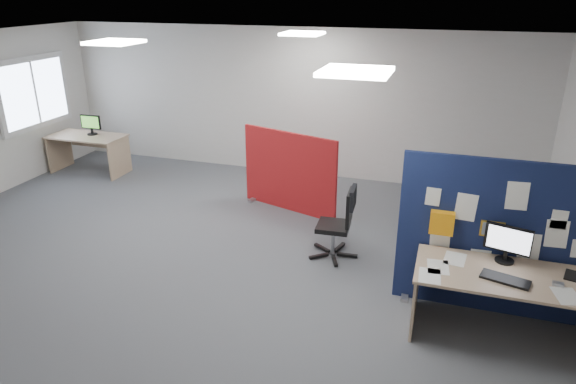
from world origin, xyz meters
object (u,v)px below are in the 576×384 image
(monitor_main, at_px, (508,242))
(second_desk, at_px, (89,144))
(main_desk, at_px, (509,288))
(navy_divider, at_px, (499,239))
(red_divider, at_px, (289,173))
(office_chair, at_px, (341,219))
(monitor_second, at_px, (91,124))

(monitor_main, height_order, second_desk, monitor_main)
(main_desk, xyz_separation_m, second_desk, (-7.26, 2.97, -0.02))
(navy_divider, relative_size, second_desk, 1.49)
(main_desk, bearing_deg, navy_divider, 105.26)
(monitor_main, bearing_deg, red_divider, 159.96)
(red_divider, xyz_separation_m, second_desk, (-4.20, 0.58, -0.09))
(second_desk, bearing_deg, office_chair, -19.34)
(monitor_main, distance_m, red_divider, 3.72)
(monitor_main, xyz_separation_m, monitor_second, (-7.14, 2.80, -0.02))
(office_chair, bearing_deg, monitor_main, -28.40)
(red_divider, height_order, second_desk, red_divider)
(monitor_main, bearing_deg, office_chair, 170.82)
(red_divider, bearing_deg, office_chair, -31.59)
(main_desk, distance_m, monitor_main, 0.46)
(navy_divider, xyz_separation_m, monitor_second, (-7.08, 2.60, 0.06))
(red_divider, bearing_deg, monitor_second, -171.31)
(monitor_main, bearing_deg, main_desk, -61.07)
(monitor_second, distance_m, office_chair, 5.61)
(red_divider, xyz_separation_m, monitor_second, (-4.14, 0.64, 0.31))
(office_chair, bearing_deg, navy_divider, -23.89)
(monitor_second, bearing_deg, monitor_main, -22.28)
(main_desk, height_order, monitor_main, monitor_main)
(main_desk, xyz_separation_m, office_chair, (-1.94, 1.10, -0.00))
(red_divider, distance_m, second_desk, 4.24)
(navy_divider, distance_m, second_desk, 7.59)
(monitor_main, height_order, office_chair, monitor_main)
(main_desk, relative_size, red_divider, 1.11)
(second_desk, bearing_deg, navy_divider, -19.60)
(navy_divider, xyz_separation_m, second_desk, (-7.14, 2.54, -0.33))
(navy_divider, distance_m, monitor_second, 7.54)
(main_desk, relative_size, office_chair, 1.87)
(red_divider, bearing_deg, navy_divider, -16.28)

